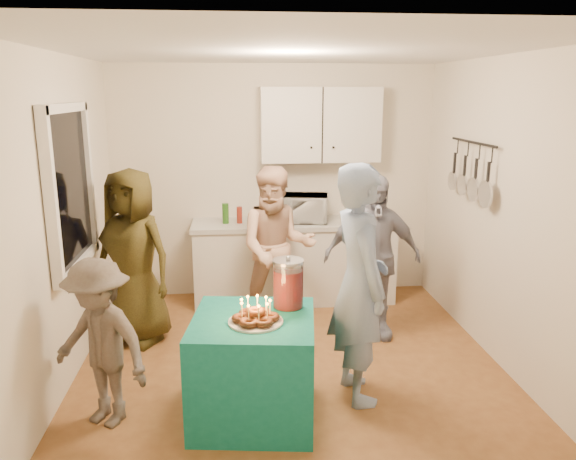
{
  "coord_description": "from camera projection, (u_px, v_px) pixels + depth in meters",
  "views": [
    {
      "loc": [
        -0.45,
        -4.29,
        2.3
      ],
      "look_at": [
        0.0,
        0.35,
        1.15
      ],
      "focal_mm": 35.0,
      "sensor_mm": 36.0,
      "label": 1
    }
  ],
  "objects": [
    {
      "name": "floor",
      "position": [
        292.0,
        372.0,
        4.74
      ],
      "size": [
        4.0,
        4.0,
        0.0
      ],
      "primitive_type": "plane",
      "color": "brown",
      "rests_on": "ground"
    },
    {
      "name": "ceiling",
      "position": [
        293.0,
        50.0,
        4.11
      ],
      "size": [
        4.0,
        4.0,
        0.0
      ],
      "primitive_type": "plane",
      "color": "white",
      "rests_on": "floor"
    },
    {
      "name": "back_wall",
      "position": [
        274.0,
        182.0,
        6.36
      ],
      "size": [
        3.6,
        3.6,
        0.0
      ],
      "primitive_type": "plane",
      "color": "silver",
      "rests_on": "floor"
    },
    {
      "name": "left_wall",
      "position": [
        57.0,
        227.0,
        4.25
      ],
      "size": [
        4.0,
        4.0,
        0.0
      ],
      "primitive_type": "plane",
      "color": "silver",
      "rests_on": "floor"
    },
    {
      "name": "right_wall",
      "position": [
        511.0,
        217.0,
        4.59
      ],
      "size": [
        4.0,
        4.0,
        0.0
      ],
      "primitive_type": "plane",
      "color": "silver",
      "rests_on": "floor"
    },
    {
      "name": "window_night",
      "position": [
        69.0,
        188.0,
        4.49
      ],
      "size": [
        0.04,
        1.0,
        1.2
      ],
      "primitive_type": "cube",
      "color": "black",
      "rests_on": "left_wall"
    },
    {
      "name": "counter",
      "position": [
        294.0,
        263.0,
        6.29
      ],
      "size": [
        2.2,
        0.58,
        0.86
      ],
      "primitive_type": "cube",
      "color": "white",
      "rests_on": "floor"
    },
    {
      "name": "countertop",
      "position": [
        294.0,
        224.0,
        6.18
      ],
      "size": [
        2.24,
        0.62,
        0.05
      ],
      "primitive_type": "cube",
      "color": "beige",
      "rests_on": "counter"
    },
    {
      "name": "upper_cabinet",
      "position": [
        320.0,
        125.0,
        6.1
      ],
      "size": [
        1.3,
        0.3,
        0.8
      ],
      "primitive_type": "cube",
      "color": "white",
      "rests_on": "back_wall"
    },
    {
      "name": "pot_rack",
      "position": [
        469.0,
        170.0,
        5.19
      ],
      "size": [
        0.12,
        1.0,
        0.6
      ],
      "primitive_type": "cube",
      "color": "black",
      "rests_on": "right_wall"
    },
    {
      "name": "microwave",
      "position": [
        303.0,
        208.0,
        6.15
      ],
      "size": [
        0.59,
        0.45,
        0.3
      ],
      "primitive_type": "imported",
      "rotation": [
        0.0,
        0.0,
        -0.16
      ],
      "color": "white",
      "rests_on": "countertop"
    },
    {
      "name": "party_table",
      "position": [
        254.0,
        368.0,
        4.02
      ],
      "size": [
        0.95,
        0.95,
        0.76
      ],
      "primitive_type": "cube",
      "rotation": [
        0.0,
        0.0,
        -0.13
      ],
      "color": "#117366",
      "rests_on": "floor"
    },
    {
      "name": "donut_cake",
      "position": [
        256.0,
        310.0,
        3.83
      ],
      "size": [
        0.38,
        0.38,
        0.18
      ],
      "primitive_type": null,
      "color": "#381C0C",
      "rests_on": "party_table"
    },
    {
      "name": "punch_jar",
      "position": [
        288.0,
        285.0,
        4.1
      ],
      "size": [
        0.22,
        0.22,
        0.34
      ],
      "primitive_type": "cylinder",
      "color": "#BA0E0F",
      "rests_on": "party_table"
    },
    {
      "name": "man_birthday",
      "position": [
        359.0,
        284.0,
        4.18
      ],
      "size": [
        0.52,
        0.71,
        1.81
      ],
      "primitive_type": "imported",
      "rotation": [
        0.0,
        0.0,
        1.7
      ],
      "color": "#8EA6CF",
      "rests_on": "floor"
    },
    {
      "name": "woman_back_left",
      "position": [
        133.0,
        257.0,
        5.16
      ],
      "size": [
        0.95,
        0.82,
        1.64
      ],
      "primitive_type": "imported",
      "rotation": [
        0.0,
        0.0,
        -0.46
      ],
      "color": "brown",
      "rests_on": "floor"
    },
    {
      "name": "woman_back_center",
      "position": [
        277.0,
        248.0,
        5.52
      ],
      "size": [
        0.8,
        0.63,
        1.61
      ],
      "primitive_type": "imported",
      "rotation": [
        0.0,
        0.0,
        -0.03
      ],
      "color": "tan",
      "rests_on": "floor"
    },
    {
      "name": "woman_back_right",
      "position": [
        372.0,
        257.0,
        5.27
      ],
      "size": [
        0.93,
        0.41,
        1.57
      ],
      "primitive_type": "imported",
      "rotation": [
        0.0,
        0.0,
        -0.03
      ],
      "color": "#111639",
      "rests_on": "floor"
    },
    {
      "name": "child_near_left",
      "position": [
        100.0,
        343.0,
        3.88
      ],
      "size": [
        0.91,
        0.8,
        1.22
      ],
      "primitive_type": "imported",
      "rotation": [
        0.0,
        0.0,
        -0.54
      ],
      "color": "#4D443E",
      "rests_on": "floor"
    }
  ]
}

